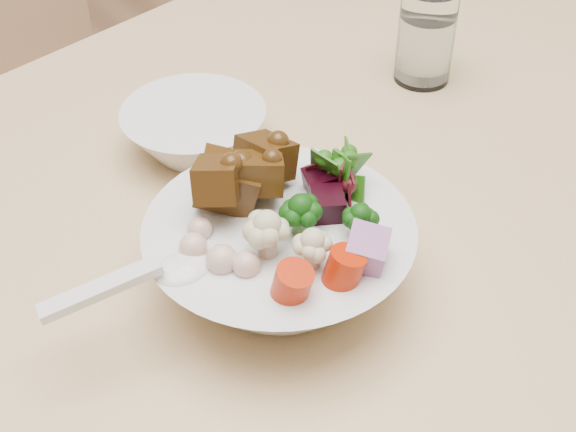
{
  "coord_description": "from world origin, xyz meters",
  "views": [
    {
      "loc": [
        -0.38,
        -0.63,
        1.33
      ],
      "look_at": [
        -0.06,
        -0.19,
        0.86
      ],
      "focal_mm": 50.0,
      "sensor_mm": 36.0,
      "label": 1
    }
  ],
  "objects_px": {
    "chair_far": "(18,142)",
    "food_bowl": "(280,250)",
    "water_glass": "(426,39)",
    "dining_table": "(465,159)",
    "side_bowl": "(195,131)"
  },
  "relations": [
    {
      "from": "dining_table",
      "to": "chair_far",
      "type": "xyz_separation_m",
      "value": [
        -0.37,
        0.68,
        -0.21
      ]
    },
    {
      "from": "dining_table",
      "to": "side_bowl",
      "type": "relative_size",
      "value": 11.77
    },
    {
      "from": "dining_table",
      "to": "side_bowl",
      "type": "distance_m",
      "value": 0.36
    },
    {
      "from": "food_bowl",
      "to": "side_bowl",
      "type": "bearing_deg",
      "value": 79.06
    },
    {
      "from": "chair_far",
      "to": "food_bowl",
      "type": "distance_m",
      "value": 0.86
    },
    {
      "from": "water_glass",
      "to": "side_bowl",
      "type": "xyz_separation_m",
      "value": [
        -0.31,
        0.03,
        -0.03
      ]
    },
    {
      "from": "food_bowl",
      "to": "water_glass",
      "type": "bearing_deg",
      "value": 28.2
    },
    {
      "from": "chair_far",
      "to": "water_glass",
      "type": "height_order",
      "value": "water_glass"
    },
    {
      "from": "food_bowl",
      "to": "side_bowl",
      "type": "height_order",
      "value": "food_bowl"
    },
    {
      "from": "chair_far",
      "to": "food_bowl",
      "type": "relative_size",
      "value": 3.75
    },
    {
      "from": "side_bowl",
      "to": "dining_table",
      "type": "bearing_deg",
      "value": -19.84
    },
    {
      "from": "chair_far",
      "to": "side_bowl",
      "type": "height_order",
      "value": "chair_far"
    },
    {
      "from": "side_bowl",
      "to": "water_glass",
      "type": "bearing_deg",
      "value": -6.06
    },
    {
      "from": "food_bowl",
      "to": "water_glass",
      "type": "distance_m",
      "value": 0.4
    },
    {
      "from": "chair_far",
      "to": "water_glass",
      "type": "distance_m",
      "value": 0.78
    }
  ]
}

